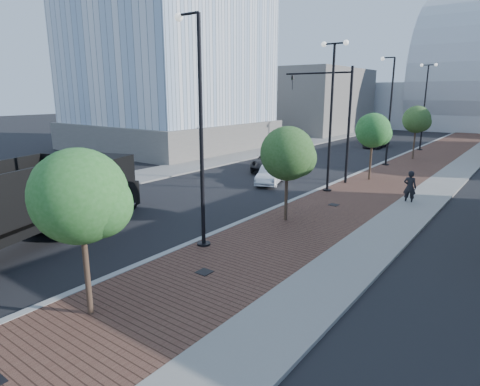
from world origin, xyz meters
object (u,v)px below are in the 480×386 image
Objects in this scene: dump_truck at (54,202)px; pedestrian at (410,187)px; white_sedan at (271,175)px; dark_car_mid at (270,161)px.

pedestrian is (11.51, 14.99, -0.51)m from dump_truck.
white_sedan is (2.18, 14.76, -0.84)m from dump_truck.
white_sedan is 0.73× the size of dark_car_mid.
dump_truck is 18.90m from pedestrian.
white_sedan is at bearing -77.94° from dark_car_mid.
white_sedan is 5.16m from dark_car_mid.
dark_car_mid is at bearing 103.58° from white_sedan.
dump_truck is 3.45× the size of white_sedan.
dump_truck is at bearing -108.92° from dark_car_mid.
pedestrian is at bearing -39.48° from dark_car_mid.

